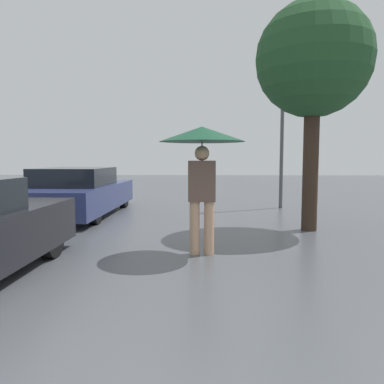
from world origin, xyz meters
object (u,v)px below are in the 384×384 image
pedestrian (202,148)px  tree (314,61)px  parked_car_farthest (78,193)px  street_lamp (283,99)px

pedestrian → tree: 3.33m
parked_car_farthest → street_lamp: street_lamp is taller
tree → parked_car_farthest: bearing=160.6°
pedestrian → street_lamp: size_ratio=0.41×
parked_car_farthest → tree: (5.27, -1.85, 2.71)m
pedestrian → tree: size_ratio=0.43×
parked_car_farthest → tree: bearing=-19.4°
parked_car_farthest → street_lamp: bearing=15.4°
street_lamp → pedestrian: bearing=-112.6°
pedestrian → tree: (2.10, 1.94, 1.69)m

